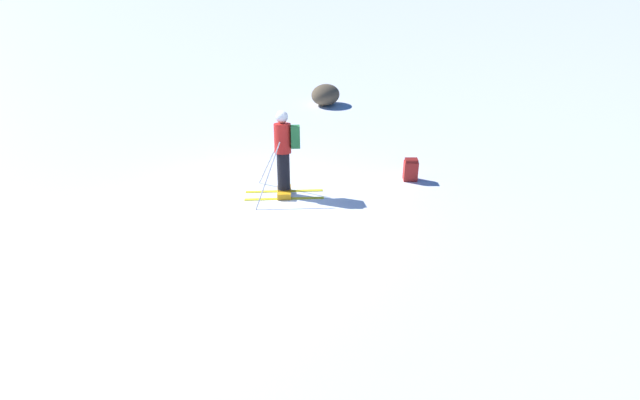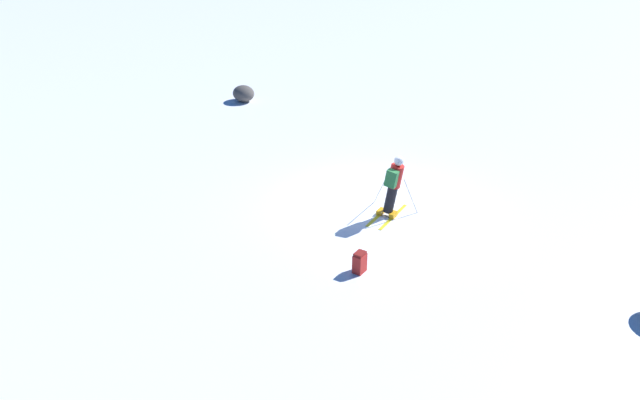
# 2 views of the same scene
# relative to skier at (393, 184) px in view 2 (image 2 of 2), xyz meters

# --- Properties ---
(ground_plane) EXTENTS (300.00, 300.00, 0.00)m
(ground_plane) POSITION_rel_skier_xyz_m (0.82, 0.06, -0.96)
(ground_plane) COLOR white
(skier) EXTENTS (1.47, 1.62, 1.75)m
(skier) POSITION_rel_skier_xyz_m (0.00, 0.00, 0.00)
(skier) COLOR yellow
(skier) RESTS_ON ground
(spare_backpack) EXTENTS (0.34, 0.37, 0.50)m
(spare_backpack) POSITION_rel_skier_xyz_m (-1.87, 2.06, -0.72)
(spare_backpack) COLOR #AD231E
(spare_backpack) RESTS_ON ground
(exposed_boulder_0) EXTENTS (0.99, 0.84, 0.64)m
(exposed_boulder_0) POSITION_rel_skier_xyz_m (11.20, -0.15, -0.64)
(exposed_boulder_0) COLOR #4C4742
(exposed_boulder_0) RESTS_ON ground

